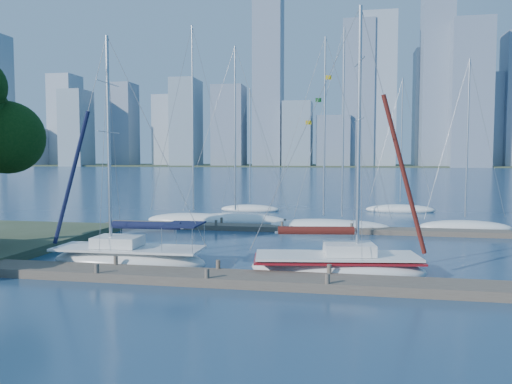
# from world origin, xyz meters

# --- Properties ---
(ground) EXTENTS (700.00, 700.00, 0.00)m
(ground) POSITION_xyz_m (0.00, 0.00, 0.00)
(ground) COLOR navy
(ground) RESTS_ON ground
(near_dock) EXTENTS (26.00, 2.00, 0.40)m
(near_dock) POSITION_xyz_m (0.00, 0.00, 0.20)
(near_dock) COLOR brown
(near_dock) RESTS_ON ground
(far_dock) EXTENTS (30.00, 1.80, 0.36)m
(far_dock) POSITION_xyz_m (2.00, 16.00, 0.18)
(far_dock) COLOR brown
(far_dock) RESTS_ON ground
(far_shore) EXTENTS (800.00, 100.00, 1.50)m
(far_shore) POSITION_xyz_m (0.00, 320.00, 0.00)
(far_shore) COLOR #38472D
(far_shore) RESTS_ON ground
(sailboat_navy) EXTENTS (8.10, 2.80, 12.00)m
(sailboat_navy) POSITION_xyz_m (-5.07, 2.44, 0.94)
(sailboat_navy) COLOR white
(sailboat_navy) RESTS_ON ground
(sailboat_maroon) EXTENTS (8.37, 3.85, 12.81)m
(sailboat_maroon) POSITION_xyz_m (5.30, 2.41, 1.02)
(sailboat_maroon) COLOR white
(sailboat_maroon) RESTS_ON ground
(bg_boat_0) EXTENTS (8.23, 3.34, 16.57)m
(bg_boat_0) POSITION_xyz_m (-6.94, 18.88, 0.32)
(bg_boat_0) COLOR white
(bg_boat_0) RESTS_ON ground
(bg_boat_1) EXTENTS (9.03, 3.36, 14.92)m
(bg_boat_1) POSITION_xyz_m (-3.48, 19.39, 0.29)
(bg_boat_1) COLOR white
(bg_boat_1) RESTS_ON ground
(bg_boat_2) EXTENTS (8.59, 3.35, 14.72)m
(bg_boat_2) POSITION_xyz_m (3.94, 16.79, 0.30)
(bg_boat_2) COLOR white
(bg_boat_2) RESTS_ON ground
(bg_boat_3) EXTENTS (7.41, 2.93, 15.36)m
(bg_boat_3) POSITION_xyz_m (5.29, 17.00, 0.30)
(bg_boat_3) COLOR white
(bg_boat_3) RESTS_ON ground
(bg_boat_4) EXTENTS (7.04, 4.49, 13.07)m
(bg_boat_4) POSITION_xyz_m (14.38, 18.68, 0.27)
(bg_boat_4) COLOR white
(bg_boat_4) RESTS_ON ground
(bg_boat_6) EXTENTS (6.24, 2.57, 12.72)m
(bg_boat_6) POSITION_xyz_m (-4.17, 29.00, 0.25)
(bg_boat_6) COLOR white
(bg_boat_6) RESTS_ON ground
(bg_boat_7) EXTENTS (7.15, 4.46, 13.71)m
(bg_boat_7) POSITION_xyz_m (10.87, 31.17, 0.27)
(bg_boat_7) COLOR white
(bg_boat_7) RESTS_ON ground
(skyline) EXTENTS (503.90, 51.31, 125.89)m
(skyline) POSITION_xyz_m (16.34, 290.33, 35.92)
(skyline) COLOR #8397A9
(skyline) RESTS_ON ground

